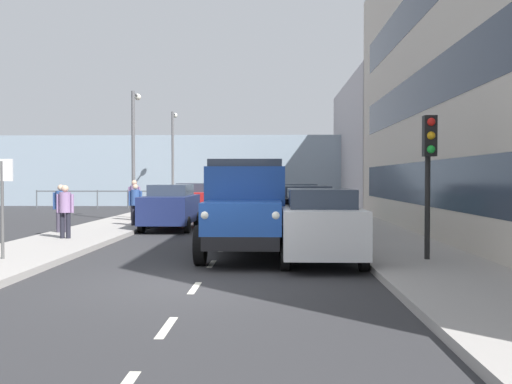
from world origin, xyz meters
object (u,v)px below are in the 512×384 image
object	(u,v)px
car_navy_oppositeside_0	(171,206)
lamp_post_far	(173,150)
lamp_post_promenade	(134,142)
car_red_oppositeside_1	(194,200)
pedestrian_strolling	(135,201)
car_grey_kerbside_1	(306,211)
car_teal_kerbside_2	(298,203)
traffic_light_near	(429,155)
pedestrian_by_lamp	(61,204)
truck_vintage_blue	(246,210)
pedestrian_in_dark_coat	(134,197)
street_sign	(2,191)
car_white_kerbside_near	(319,224)
pedestrian_couple_a	(65,207)

from	to	relation	value
car_navy_oppositeside_0	lamp_post_far	world-z (taller)	lamp_post_far
lamp_post_promenade	car_red_oppositeside_1	bearing A→B (deg)	-144.56
lamp_post_promenade	pedestrian_strolling	bearing A→B (deg)	104.02
car_grey_kerbside_1	car_teal_kerbside_2	xyz separation A→B (m)	(0.00, -5.95, 0.00)
car_grey_kerbside_1	car_teal_kerbside_2	size ratio (longest dim) A/B	0.93
traffic_light_near	lamp_post_promenade	distance (m)	16.76
pedestrian_by_lamp	lamp_post_promenade	xyz separation A→B (m)	(-0.72, -7.32, 2.57)
truck_vintage_blue	pedestrian_in_dark_coat	size ratio (longest dim) A/B	3.26
car_teal_kerbside_2	lamp_post_promenade	distance (m)	8.16
traffic_light_near	car_grey_kerbside_1	bearing A→B (deg)	-67.68
street_sign	pedestrian_strolling	bearing A→B (deg)	-95.04
car_white_kerbside_near	lamp_post_far	world-z (taller)	lamp_post_far
pedestrian_strolling	pedestrian_in_dark_coat	world-z (taller)	pedestrian_in_dark_coat
car_navy_oppositeside_0	pedestrian_by_lamp	distance (m)	4.20
car_teal_kerbside_2	pedestrian_strolling	world-z (taller)	pedestrian_strolling
traffic_light_near	lamp_post_promenade	bearing A→B (deg)	-53.89
lamp_post_promenade	street_sign	xyz separation A→B (m)	(-0.30, 13.63, -1.98)
car_teal_kerbside_2	street_sign	xyz separation A→B (m)	(7.17, 11.86, 0.79)
car_white_kerbside_near	truck_vintage_blue	bearing A→B (deg)	-23.54
car_white_kerbside_near	street_sign	bearing A→B (deg)	5.80
car_navy_oppositeside_0	lamp_post_promenade	bearing A→B (deg)	-61.57
pedestrian_strolling	traffic_light_near	size ratio (longest dim) A/B	0.50
car_red_oppositeside_1	pedestrian_couple_a	size ratio (longest dim) A/B	2.66
car_grey_kerbside_1	pedestrian_in_dark_coat	world-z (taller)	pedestrian_in_dark_coat
car_white_kerbside_near	pedestrian_by_lamp	distance (m)	9.92
pedestrian_couple_a	pedestrian_strolling	distance (m)	4.87
pedestrian_in_dark_coat	pedestrian_strolling	bearing A→B (deg)	104.40
pedestrian_couple_a	street_sign	world-z (taller)	street_sign
car_grey_kerbside_1	car_teal_kerbside_2	world-z (taller)	same
truck_vintage_blue	lamp_post_far	bearing A→B (deg)	-75.80
street_sign	pedestrian_in_dark_coat	bearing A→B (deg)	-90.50
pedestrian_couple_a	car_teal_kerbside_2	bearing A→B (deg)	-134.63
car_red_oppositeside_1	pedestrian_by_lamp	world-z (taller)	pedestrian_by_lamp
car_teal_kerbside_2	car_red_oppositeside_1	distance (m)	6.11
pedestrian_in_dark_coat	lamp_post_far	xyz separation A→B (m)	(0.41, -12.14, 2.63)
car_teal_kerbside_2	street_sign	bearing A→B (deg)	58.84
pedestrian_couple_a	pedestrian_strolling	world-z (taller)	pedestrian_couple_a
car_red_oppositeside_1	street_sign	distance (m)	15.59
car_navy_oppositeside_0	street_sign	size ratio (longest dim) A/B	1.81
pedestrian_in_dark_coat	street_sign	distance (m)	11.94
street_sign	car_white_kerbside_near	bearing A→B (deg)	-174.20
car_red_oppositeside_1	pedestrian_couple_a	xyz separation A→B (m)	(2.38, 11.00, 0.19)
car_navy_oppositeside_0	traffic_light_near	distance (m)	11.64
car_navy_oppositeside_0	lamp_post_far	bearing A→B (deg)	-80.57
truck_vintage_blue	street_sign	xyz separation A→B (m)	(5.41, 1.50, 0.50)
car_teal_kerbside_2	pedestrian_in_dark_coat	world-z (taller)	pedestrian_in_dark_coat
truck_vintage_blue	pedestrian_in_dark_coat	bearing A→B (deg)	-63.03
lamp_post_promenade	traffic_light_near	bearing A→B (deg)	126.11
car_grey_kerbside_1	car_red_oppositeside_1	bearing A→B (deg)	-62.36
truck_vintage_blue	car_navy_oppositeside_0	size ratio (longest dim) A/B	1.39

